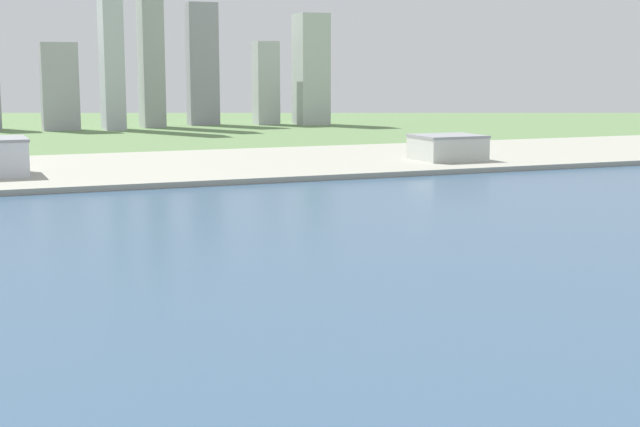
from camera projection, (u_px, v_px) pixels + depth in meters
ground_plane at (240, 242)px, 254.58m from camera, size 2400.00×2400.00×0.00m
water_bay at (323, 289)px, 199.70m from camera, size 840.00×360.00×0.15m
industrial_pier at (116, 169)px, 428.14m from camera, size 840.00×140.00×2.50m
warehouse_annex at (447, 147)px, 456.88m from camera, size 31.66×28.12×12.34m
distant_skyline at (59, 60)px, 723.59m from camera, size 422.72×75.60×146.59m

